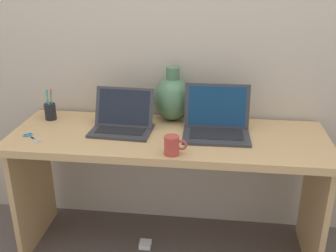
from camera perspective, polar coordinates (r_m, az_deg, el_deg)
ground_plane at (r=2.50m, az=-0.00°, el=-16.81°), size 6.00×6.00×0.00m
back_wall at (r=2.30m, az=1.00°, el=12.82°), size 4.40×0.04×2.40m
desk at (r=2.18m, az=-0.00°, el=-4.77°), size 1.69×0.58×0.73m
laptop_left at (r=2.17m, az=-6.49°, el=0.91°), size 0.33×0.24×0.22m
laptop_right at (r=2.13m, az=6.95°, el=0.65°), size 0.35×0.26×0.25m
green_vase at (r=2.28m, az=0.68°, el=4.03°), size 0.21×0.21×0.31m
coffee_mug at (r=1.89m, az=0.60°, el=-2.77°), size 0.11×0.07×0.09m
pen_cup at (r=2.41m, az=-16.48°, el=2.10°), size 0.06×0.06×0.18m
scissors at (r=2.21m, az=-19.10°, el=-1.43°), size 0.13×0.12×0.01m
power_brick at (r=2.50m, az=-3.26°, el=-16.53°), size 0.07×0.07×0.03m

